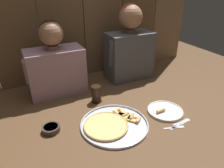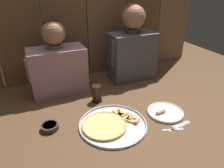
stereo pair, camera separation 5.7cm
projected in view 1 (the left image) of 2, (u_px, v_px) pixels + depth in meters
ground_plane at (123, 113)px, 1.38m from camera, size 3.20×3.20×0.00m
pizza_tray at (112, 124)px, 1.25m from camera, size 0.42×0.42×0.03m
dinner_plate at (165, 111)px, 1.38m from camera, size 0.24×0.24×0.03m
drinking_glass at (96, 94)px, 1.48m from camera, size 0.08×0.08×0.13m
dipping_bowl at (51, 128)px, 1.21m from camera, size 0.11×0.11×0.03m
table_fork at (175, 127)px, 1.24m from camera, size 0.13×0.05×0.01m
table_knife at (179, 125)px, 1.26m from camera, size 0.16×0.04×0.01m
table_spoon at (185, 121)px, 1.29m from camera, size 0.14×0.03×0.01m
diner_left at (55, 64)px, 1.53m from camera, size 0.45×0.22×0.56m
diner_right at (129, 46)px, 1.75m from camera, size 0.43×0.23×0.64m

